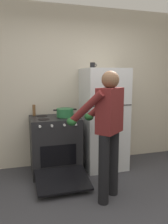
# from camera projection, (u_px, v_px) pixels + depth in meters

# --- Properties ---
(kitchen_wall_back) EXTENTS (6.00, 0.10, 2.70)m
(kitchen_wall_back) POSITION_uv_depth(u_px,v_px,m) (75.00, 87.00, 3.92)
(kitchen_wall_back) COLOR beige
(kitchen_wall_back) RESTS_ON ground
(refrigerator) EXTENTS (0.68, 0.72, 1.66)m
(refrigerator) POSITION_uv_depth(u_px,v_px,m) (103.00, 119.00, 3.75)
(refrigerator) COLOR silver
(refrigerator) RESTS_ON ground
(stove_range) EXTENTS (0.76, 1.21, 0.90)m
(stove_range) POSITION_uv_depth(u_px,v_px,m) (55.00, 145.00, 3.56)
(stove_range) COLOR black
(stove_range) RESTS_ON ground
(person_cook) EXTENTS (0.69, 0.73, 1.60)m
(person_cook) POSITION_uv_depth(u_px,v_px,m) (107.00, 124.00, 2.71)
(person_cook) COLOR black
(person_cook) RESTS_ON ground
(red_pot) EXTENTS (0.37, 0.27, 0.13)m
(red_pot) POSITION_uv_depth(u_px,v_px,m) (65.00, 113.00, 3.49)
(red_pot) COLOR #236638
(red_pot) RESTS_ON stove_range
(coffee_mug) EXTENTS (0.11, 0.08, 0.10)m
(coffee_mug) POSITION_uv_depth(u_px,v_px,m) (93.00, 65.00, 3.61)
(coffee_mug) COLOR black
(coffee_mug) RESTS_ON refrigerator
(pepper_mill) EXTENTS (0.05, 0.05, 0.18)m
(pepper_mill) POSITION_uv_depth(u_px,v_px,m) (34.00, 110.00, 3.60)
(pepper_mill) COLOR brown
(pepper_mill) RESTS_ON stove_range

